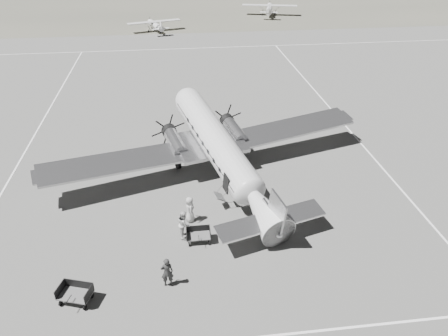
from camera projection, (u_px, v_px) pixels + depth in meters
ground at (241, 185)px, 33.71m from camera, size 260.00×260.00×0.00m
taxi_line_near at (285, 334)px, 21.71m from camera, size 60.00×0.15×0.01m
taxi_line_right at (388, 175)px, 35.00m from camera, size 0.15×80.00×0.01m
taxi_line_left at (32, 140)px, 40.34m from camera, size 0.15×60.00×0.01m
taxi_line_horizon at (200, 48)px, 67.98m from camera, size 90.00×0.15×0.01m
dc3_airliner at (221, 151)px, 33.11m from camera, size 31.02×25.51×5.11m
light_plane_left at (155, 26)px, 76.91m from camera, size 11.40×10.22×1.98m
light_plane_right at (269, 10)px, 88.94m from camera, size 13.14×11.58×2.34m
baggage_cart_near at (198, 236)px, 27.67m from camera, size 1.63×1.15×0.92m
baggage_cart_far at (75, 294)px, 23.32m from camera, size 2.14×1.80×1.03m
ground_crew at (167, 272)px, 24.16m from camera, size 0.72×0.50×1.91m
ramp_agent at (184, 224)px, 27.86m from camera, size 0.79×0.99×1.97m
passenger at (190, 209)px, 29.32m from camera, size 0.72×0.99×1.87m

